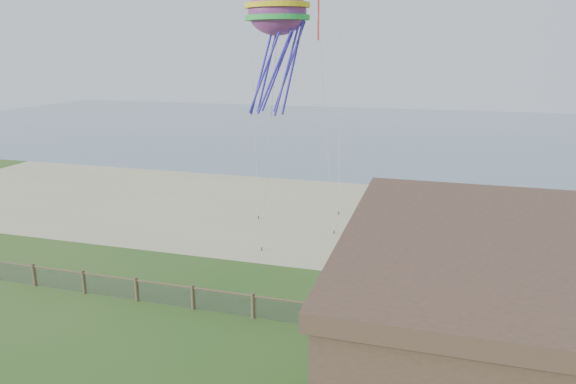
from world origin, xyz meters
name	(u,v)px	position (x,y,z in m)	size (l,w,h in m)	color
sand_beach	(326,215)	(0.00, 22.00, 0.00)	(72.00, 20.00, 0.02)	#C0B38A
ocean	(385,131)	(0.00, 66.00, 0.00)	(160.00, 68.00, 0.02)	slate
chainlink_fence	(253,307)	(0.00, 6.00, 0.55)	(36.20, 0.20, 1.25)	#493629
motel_deck	(575,373)	(13.00, 5.00, 0.25)	(15.00, 2.00, 0.50)	#50392D
picnic_table	(427,375)	(7.72, 3.16, 0.40)	(1.90, 1.43, 0.80)	#50392D
octopus_kite	(277,48)	(-0.30, 10.90, 11.91)	(3.20, 2.26, 6.59)	#DB4422
kite_red	(316,1)	(0.86, 14.08, 14.33)	(1.19, 0.70, 2.65)	red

